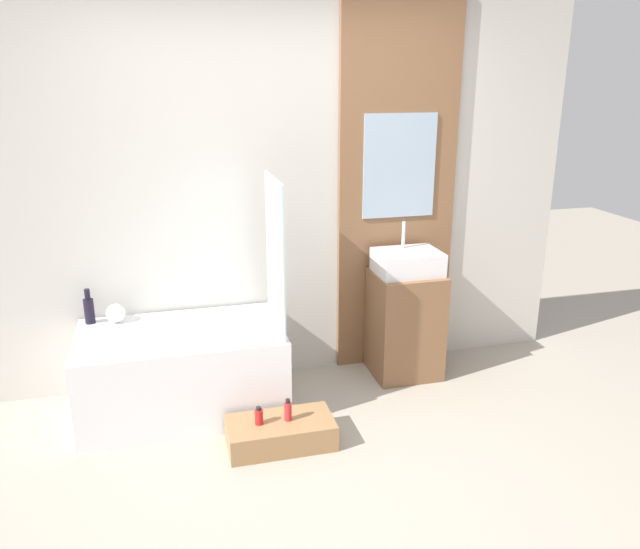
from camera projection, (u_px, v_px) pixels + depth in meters
name	position (u px, v px, depth m)	size (l,w,h in m)	color
ground_plane	(340.00, 507.00, 3.10)	(12.00, 12.00, 0.00)	#A39989
wall_tiled_back	(275.00, 192.00, 4.15)	(4.20, 0.06, 2.60)	beige
wall_wood_accent	(398.00, 186.00, 4.31)	(0.85, 0.04, 2.60)	brown
bathtub	(183.00, 370.00, 3.92)	(1.25, 0.73, 0.54)	white
glass_shower_screen	(275.00, 254.00, 3.77)	(0.01, 0.55, 0.94)	silver
wooden_step_bench	(281.00, 433.00, 3.60)	(0.61, 0.32, 0.15)	#997047
vanity_cabinet	(405.00, 324.00, 4.38)	(0.46, 0.43, 0.75)	brown
sink	(408.00, 262.00, 4.24)	(0.43, 0.33, 0.34)	white
vase_tall_dark	(89.00, 309.00, 3.94)	(0.06, 0.06, 0.23)	black
vase_round_light	(116.00, 313.00, 3.96)	(0.12, 0.12, 0.12)	white
bottle_soap_primary	(259.00, 416.00, 3.53)	(0.05, 0.05, 0.11)	red
bottle_soap_secondary	(288.00, 411.00, 3.57)	(0.04, 0.04, 0.13)	red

